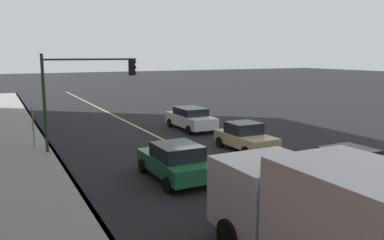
{
  "coord_description": "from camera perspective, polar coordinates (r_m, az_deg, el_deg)",
  "views": [
    {
      "loc": [
        -15.91,
        8.98,
        5.13
      ],
      "look_at": [
        0.69,
        0.47,
        1.98
      ],
      "focal_mm": 36.31,
      "sensor_mm": 36.0,
      "label": 1
    }
  ],
  "objects": [
    {
      "name": "ground",
      "position": [
        18.97,
        2.23,
        -6.1
      ],
      "size": [
        200.0,
        200.0,
        0.0
      ],
      "primitive_type": "plane",
      "color": "black"
    },
    {
      "name": "street_sign_post",
      "position": [
        22.64,
        -22.36,
        -0.24
      ],
      "size": [
        0.6,
        0.08,
        2.61
      ],
      "color": "slate",
      "rests_on": "ground"
    },
    {
      "name": "lane_stripe_center",
      "position": [
        18.97,
        2.23,
        -6.08
      ],
      "size": [
        80.0,
        0.16,
        0.01
      ],
      "primitive_type": "cube",
      "color": "#D8CC4C",
      "rests_on": "ground"
    },
    {
      "name": "car_green",
      "position": [
        16.16,
        -2.49,
        -6.04
      ],
      "size": [
        4.17,
        2.01,
        1.53
      ],
      "color": "#1E6038",
      "rests_on": "ground"
    },
    {
      "name": "sidewalk_slab",
      "position": [
        16.72,
        -22.4,
        -8.74
      ],
      "size": [
        80.0,
        3.15,
        0.15
      ],
      "primitive_type": "cube",
      "color": "gray",
      "rests_on": "ground"
    },
    {
      "name": "curb_edge",
      "position": [
        16.89,
        -17.3,
        -8.27
      ],
      "size": [
        80.0,
        0.16,
        0.15
      ],
      "primitive_type": "cube",
      "color": "slate",
      "rests_on": "ground"
    },
    {
      "name": "traffic_light_mast",
      "position": [
        21.36,
        -15.55,
        5.2
      ],
      "size": [
        0.28,
        5.03,
        5.18
      ],
      "color": "#1E3823",
      "rests_on": "ground"
    },
    {
      "name": "truck_white",
      "position": [
        8.8,
        24.18,
        -15.1
      ],
      "size": [
        8.1,
        2.67,
        2.9
      ],
      "color": "silver",
      "rests_on": "ground"
    },
    {
      "name": "car_maroon",
      "position": [
        16.68,
        22.07,
        -6.41
      ],
      "size": [
        4.22,
        2.12,
        1.47
      ],
      "color": "#591116",
      "rests_on": "ground"
    },
    {
      "name": "car_tan",
      "position": [
        21.12,
        7.83,
        -2.48
      ],
      "size": [
        3.8,
        1.93,
        1.52
      ],
      "color": "tan",
      "rests_on": "ground"
    },
    {
      "name": "car_white",
      "position": [
        26.77,
        -0.2,
        0.27
      ],
      "size": [
        4.61,
        1.99,
        1.53
      ],
      "color": "silver",
      "rests_on": "ground"
    }
  ]
}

